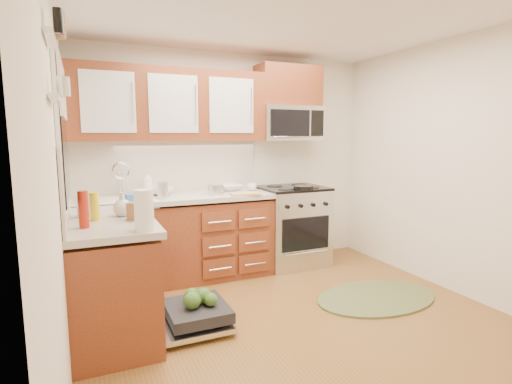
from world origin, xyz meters
name	(u,v)px	position (x,y,z in m)	size (l,w,h in m)	color
floor	(303,324)	(0.00, 0.00, 0.00)	(3.50, 3.50, 0.00)	brown
ceiling	(308,8)	(0.00, 0.00, 2.50)	(3.50, 3.50, 0.00)	white
wall_back	(230,162)	(0.00, 1.75, 1.25)	(3.50, 0.04, 2.50)	silver
wall_left	(59,187)	(-1.75, 0.00, 1.25)	(0.04, 3.50, 2.50)	silver
wall_right	(462,168)	(1.75, 0.00, 1.25)	(0.04, 3.50, 2.50)	silver
base_cabinet_back	(177,242)	(-0.73, 1.45, 0.42)	(2.05, 0.60, 0.85)	#5A2514
base_cabinet_left	(111,280)	(-1.45, 0.52, 0.42)	(0.60, 1.25, 0.85)	#5A2514
countertop_back	(176,198)	(-0.72, 1.44, 0.90)	(2.07, 0.64, 0.05)	#B8B3A8
countertop_left	(110,221)	(-1.44, 0.53, 0.90)	(0.64, 1.27, 0.05)	#B8B3A8
backsplash_back	(169,167)	(-0.73, 1.74, 1.21)	(2.05, 0.02, 0.57)	beige
backsplash_left	(65,183)	(-1.74, 0.52, 1.21)	(0.02, 1.25, 0.57)	beige
upper_cabinets	(170,105)	(-0.73, 1.57, 1.88)	(2.05, 0.35, 0.75)	#5A2514
cabinet_over_mw	(288,86)	(0.68, 1.57, 2.13)	(0.76, 0.35, 0.47)	#5A2514
range	(292,226)	(0.68, 1.43, 0.47)	(0.76, 0.64, 0.95)	silver
microwave	(289,123)	(0.68, 1.55, 1.70)	(0.76, 0.38, 0.40)	silver
sink	(124,212)	(-1.25, 1.42, 0.80)	(0.62, 0.50, 0.26)	white
dishwasher	(192,317)	(-0.86, 0.30, 0.10)	(0.70, 0.60, 0.20)	silver
window	(62,137)	(-1.74, 0.50, 1.55)	(0.03, 1.05, 1.05)	white
window_blind	(62,90)	(-1.71, 0.50, 1.88)	(0.02, 0.96, 0.40)	white
shelf_upper	(51,39)	(-1.72, -0.35, 2.05)	(0.04, 0.40, 0.03)	white
shelf_lower	(55,99)	(-1.72, -0.35, 1.75)	(0.04, 0.40, 0.03)	white
rug	(377,297)	(0.92, 0.17, 0.01)	(1.24, 0.81, 0.02)	#60663A
skillet	(303,188)	(0.68, 1.18, 0.97)	(0.22, 0.22, 0.04)	black
stock_pot	(216,190)	(-0.30, 1.38, 0.98)	(0.17, 0.17, 0.10)	silver
cutting_board	(245,194)	(-0.02, 1.22, 0.94)	(0.30, 0.20, 0.02)	tan
canister	(163,190)	(-0.88, 1.32, 1.01)	(0.11, 0.11, 0.17)	silver
paper_towel_roll	(144,210)	(-1.25, -0.02, 1.07)	(0.13, 0.13, 0.28)	white
mustard_bottle	(95,207)	(-1.54, 0.47, 1.03)	(0.07, 0.07, 0.21)	yellow
red_bottle	(84,210)	(-1.62, 0.24, 1.05)	(0.07, 0.07, 0.26)	#A7200D
wooden_box	(137,211)	(-1.25, 0.37, 0.99)	(0.13, 0.10, 0.13)	brown
blue_carton	(131,203)	(-1.25, 0.74, 1.00)	(0.09, 0.05, 0.15)	blue
bowl_a	(230,188)	(-0.05, 1.60, 0.96)	(0.27, 0.27, 0.07)	#999999
bowl_b	(160,190)	(-0.85, 1.60, 0.97)	(0.29, 0.29, 0.09)	#999999
cup	(252,187)	(0.17, 1.49, 0.97)	(0.11, 0.11, 0.09)	#999999
soap_bottle_a	(147,183)	(-1.00, 1.52, 1.06)	(0.11, 0.11, 0.28)	#999999
soap_bottle_b	(83,204)	(-1.62, 0.64, 1.03)	(0.09, 0.10, 0.21)	#999999
soap_bottle_c	(122,204)	(-1.34, 0.57, 1.02)	(0.14, 0.14, 0.19)	#999999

